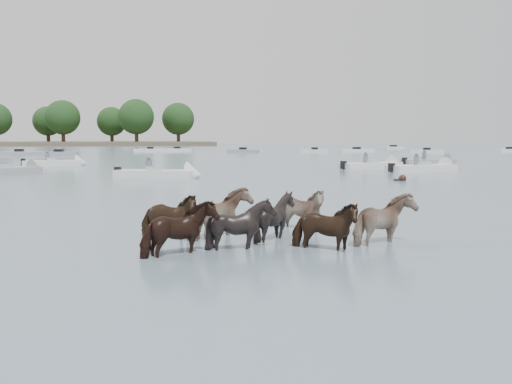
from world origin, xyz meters
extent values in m
plane|color=#4C5F6E|center=(0.00, 0.00, 0.00)|extent=(400.00, 400.00, 0.00)
imported|color=black|center=(-3.91, 0.19, 0.45)|extent=(1.81, 1.40, 1.39)
imported|color=#796352|center=(-2.56, 0.21, 0.49)|extent=(1.71, 1.83, 1.48)
imported|color=black|center=(-1.35, -0.20, 0.45)|extent=(1.29, 1.16, 1.39)
imported|color=#9E816B|center=(-0.40, 1.21, 0.43)|extent=(1.71, 1.58, 1.36)
imported|color=black|center=(-3.67, -1.80, 0.45)|extent=(1.77, 1.81, 1.39)
imported|color=black|center=(-2.32, -1.28, 0.45)|extent=(1.68, 1.66, 1.38)
imported|color=black|center=(-0.53, -1.69, 0.43)|extent=(1.74, 1.44, 1.35)
imported|color=#7A6453|center=(1.07, -1.29, 0.47)|extent=(1.82, 1.86, 1.43)
sphere|color=black|center=(9.33, 16.57, 0.12)|extent=(0.44, 0.44, 0.44)
cube|color=black|center=(9.08, 16.57, 0.02)|extent=(0.50, 0.22, 0.18)
cube|color=gray|center=(-14.26, 25.36, 0.20)|extent=(4.61, 3.99, 0.55)
cone|color=gray|center=(-12.43, 26.71, 0.20)|extent=(1.67, 1.82, 1.60)
cube|color=#99ADB7|center=(-14.26, 25.36, 0.55)|extent=(1.31, 1.38, 0.35)
cube|color=silver|center=(-4.46, 21.00, 0.20)|extent=(5.07, 3.06, 0.55)
cone|color=silver|center=(-2.18, 20.23, 0.20)|extent=(1.37, 1.80, 1.60)
cube|color=#99ADB7|center=(-4.46, 21.00, 0.55)|extent=(1.12, 1.32, 0.35)
cube|color=black|center=(-6.74, 21.77, 0.35)|extent=(0.44, 0.44, 0.60)
cylinder|color=#595966|center=(-4.86, 21.00, 0.75)|extent=(0.36, 0.36, 0.70)
sphere|color=#595966|center=(-4.86, 21.00, 1.20)|extent=(0.24, 0.24, 0.24)
cube|color=silver|center=(11.85, 28.28, 0.20)|extent=(5.45, 3.23, 0.55)
cone|color=silver|center=(14.31, 29.14, 0.20)|extent=(1.38, 1.81, 1.60)
cube|color=#99ADB7|center=(11.85, 28.28, 0.55)|extent=(1.13, 1.32, 0.35)
cube|color=black|center=(9.38, 27.41, 0.35)|extent=(0.45, 0.45, 0.60)
cylinder|color=#595966|center=(11.45, 28.28, 0.75)|extent=(0.36, 0.36, 0.70)
sphere|color=#595966|center=(11.45, 28.28, 1.20)|extent=(0.24, 0.24, 0.24)
cube|color=silver|center=(14.15, 24.28, 0.20)|extent=(5.56, 3.01, 0.55)
cone|color=silver|center=(16.70, 25.01, 0.20)|extent=(1.31, 1.79, 1.60)
cube|color=#99ADB7|center=(14.15, 24.28, 0.55)|extent=(1.08, 1.30, 0.35)
cube|color=black|center=(11.59, 23.54, 0.35)|extent=(0.43, 0.43, 0.60)
cylinder|color=#595966|center=(13.75, 24.28, 0.75)|extent=(0.36, 0.36, 0.70)
sphere|color=#595966|center=(13.75, 24.28, 1.20)|extent=(0.24, 0.24, 0.24)
cube|color=gray|center=(19.20, 33.51, 0.20)|extent=(4.71, 1.90, 0.55)
cone|color=gray|center=(21.50, 33.66, 0.20)|extent=(1.00, 1.65, 1.60)
cube|color=#99ADB7|center=(19.20, 33.51, 0.55)|extent=(0.87, 1.17, 0.35)
cube|color=black|center=(16.89, 33.36, 0.35)|extent=(0.37, 0.37, 0.60)
cylinder|color=#595966|center=(18.80, 33.51, 0.75)|extent=(0.36, 0.36, 0.70)
sphere|color=#595966|center=(18.80, 33.51, 1.20)|extent=(0.24, 0.24, 0.24)
cube|color=silver|center=(-13.23, 36.43, 0.20)|extent=(4.74, 1.96, 0.55)
cone|color=silver|center=(-10.92, 36.62, 0.20)|extent=(1.02, 1.67, 1.60)
cube|color=#99ADB7|center=(-13.23, 36.43, 0.55)|extent=(0.89, 1.18, 0.35)
cube|color=black|center=(-15.53, 36.25, 0.35)|extent=(0.38, 0.38, 0.60)
cylinder|color=#595966|center=(-13.63, 36.43, 0.75)|extent=(0.36, 0.36, 0.70)
sphere|color=#595966|center=(-13.63, 36.43, 1.20)|extent=(0.24, 0.24, 0.24)
cube|color=gray|center=(-22.57, 64.78, 0.22)|extent=(6.06, 1.82, 0.60)
cube|color=black|center=(-22.57, 64.78, 0.60)|extent=(1.05, 1.05, 0.50)
cube|color=gray|center=(-17.27, 62.83, 0.22)|extent=(4.77, 2.21, 0.60)
cube|color=black|center=(-17.27, 62.83, 0.60)|extent=(1.15, 1.15, 0.50)
cube|color=silver|center=(-5.97, 78.27, 0.22)|extent=(5.34, 1.91, 0.60)
cube|color=black|center=(-5.97, 78.27, 0.60)|extent=(1.08, 1.08, 0.50)
cube|color=silver|center=(-1.72, 79.49, 0.22)|extent=(4.63, 2.13, 0.60)
cube|color=black|center=(-1.72, 79.49, 0.60)|extent=(1.13, 1.13, 0.50)
cube|color=gray|center=(7.95, 71.39, 0.22)|extent=(4.89, 3.28, 0.60)
cube|color=black|center=(7.95, 71.39, 0.60)|extent=(1.32, 1.32, 0.50)
cube|color=silver|center=(18.62, 69.66, 0.22)|extent=(4.44, 2.59, 0.60)
cube|color=black|center=(18.62, 69.66, 0.60)|extent=(1.24, 1.24, 0.50)
cube|color=silver|center=(25.65, 70.84, 0.22)|extent=(5.63, 2.19, 0.60)
cube|color=black|center=(25.65, 70.84, 0.60)|extent=(1.12, 1.12, 0.50)
cube|color=silver|center=(34.07, 64.34, 0.22)|extent=(4.91, 2.99, 0.60)
cube|color=black|center=(34.07, 64.34, 0.60)|extent=(1.28, 1.28, 0.50)
cube|color=silver|center=(39.48, 89.42, 0.22)|extent=(4.54, 2.80, 0.60)
cube|color=black|center=(39.48, 89.42, 0.60)|extent=(1.27, 1.27, 0.50)
cube|color=silver|center=(49.77, 67.80, 0.22)|extent=(5.67, 2.91, 0.60)
cube|color=black|center=(49.77, 67.80, 0.60)|extent=(1.23, 1.23, 0.50)
cylinder|color=#382619|center=(-36.43, 157.59, 1.89)|extent=(1.00, 1.00, 3.78)
sphere|color=black|center=(-36.43, 157.59, 6.83)|extent=(8.40, 8.40, 8.40)
cylinder|color=#382619|center=(-30.62, 147.39, 2.10)|extent=(1.00, 1.00, 4.19)
sphere|color=black|center=(-30.62, 147.39, 7.57)|extent=(9.32, 9.32, 9.32)
cylinder|color=#382619|center=(-18.39, 154.70, 1.86)|extent=(1.00, 1.00, 3.73)
sphere|color=black|center=(-18.39, 154.70, 6.73)|extent=(8.29, 8.29, 8.29)
cylinder|color=#382619|center=(-10.99, 144.39, 2.15)|extent=(1.00, 1.00, 4.30)
sphere|color=black|center=(-10.99, 144.39, 7.77)|extent=(9.56, 9.56, 9.56)
cylinder|color=#382619|center=(0.47, 151.86, 2.07)|extent=(1.00, 1.00, 4.14)
sphere|color=black|center=(0.47, 151.86, 7.48)|extent=(9.20, 9.20, 9.20)
camera|label=1|loc=(-4.01, -13.64, 2.50)|focal=39.85mm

